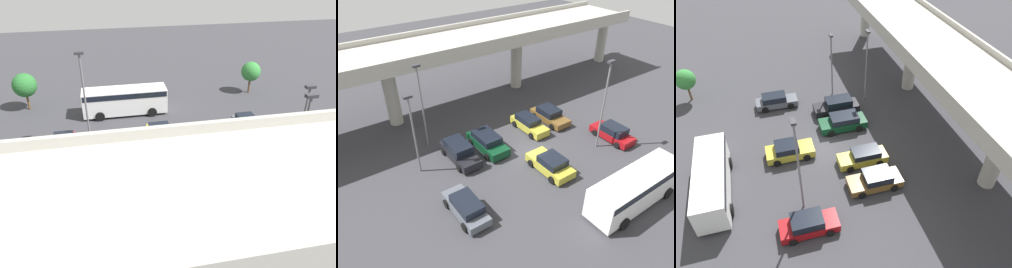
% 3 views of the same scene
% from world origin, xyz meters
% --- Properties ---
extents(ground_plane, '(103.74, 103.74, 0.00)m').
position_xyz_m(ground_plane, '(0.00, 0.00, 0.00)').
color(ground_plane, '#38383D').
extents(highway_overpass, '(49.83, 7.88, 8.25)m').
position_xyz_m(highway_overpass, '(0.00, 12.73, 6.77)').
color(highway_overpass, '#ADAAA0').
rests_on(highway_overpass, ground_plane).
extents(parked_car_0, '(2.04, 4.53, 1.50)m').
position_xyz_m(parked_car_0, '(-8.46, -3.15, 0.73)').
color(parked_car_0, '#515660').
rests_on(parked_car_0, ground_plane).
extents(parked_car_1, '(2.14, 4.88, 1.67)m').
position_xyz_m(parked_car_1, '(-5.57, 3.13, 0.79)').
color(parked_car_1, black).
rests_on(parked_car_1, ground_plane).
extents(parked_car_2, '(2.24, 4.80, 1.58)m').
position_xyz_m(parked_car_2, '(-2.63, 3.00, 0.77)').
color(parked_car_2, '#0C381E').
rests_on(parked_car_2, ground_plane).
extents(parked_car_3, '(2.26, 4.41, 1.52)m').
position_xyz_m(parked_car_3, '(0.05, -2.97, 0.71)').
color(parked_car_3, gold).
rests_on(parked_car_3, ground_plane).
extents(parked_car_4, '(1.97, 4.49, 1.47)m').
position_xyz_m(parked_car_4, '(2.74, 3.37, 0.71)').
color(parked_car_4, gold).
rests_on(parked_car_4, ground_plane).
extents(parked_car_5, '(2.21, 4.59, 1.49)m').
position_xyz_m(parked_car_5, '(5.68, 3.45, 0.70)').
color(parked_car_5, brown).
rests_on(parked_car_5, ground_plane).
extents(parked_car_6, '(2.05, 4.42, 1.51)m').
position_xyz_m(parked_car_6, '(8.45, -2.83, 0.71)').
color(parked_car_6, maroon).
rests_on(parked_car_6, ground_plane).
extents(shuttle_bus, '(8.66, 2.77, 2.76)m').
position_xyz_m(shuttle_bus, '(2.64, -9.60, 1.66)').
color(shuttle_bus, white).
rests_on(shuttle_bus, ground_plane).
extents(lamp_post_near_aisle, '(0.70, 0.35, 8.26)m').
position_xyz_m(lamp_post_near_aisle, '(-7.05, 6.86, 4.82)').
color(lamp_post_near_aisle, slate).
rests_on(lamp_post_near_aisle, ground_plane).
extents(lamp_post_mid_lot, '(0.70, 0.35, 7.34)m').
position_xyz_m(lamp_post_mid_lot, '(-9.25, 3.56, 4.35)').
color(lamp_post_mid_lot, slate).
rests_on(lamp_post_mid_lot, ground_plane).
extents(lamp_post_by_overpass, '(0.70, 0.35, 8.72)m').
position_xyz_m(lamp_post_by_overpass, '(6.16, -2.82, 5.06)').
color(lamp_post_by_overpass, slate).
rests_on(lamp_post_by_overpass, ground_plane).
extents(tree_front_left, '(2.26, 2.26, 3.79)m').
position_xyz_m(tree_front_left, '(-12.53, -12.48, 2.65)').
color(tree_front_left, brown).
rests_on(tree_front_left, ground_plane).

